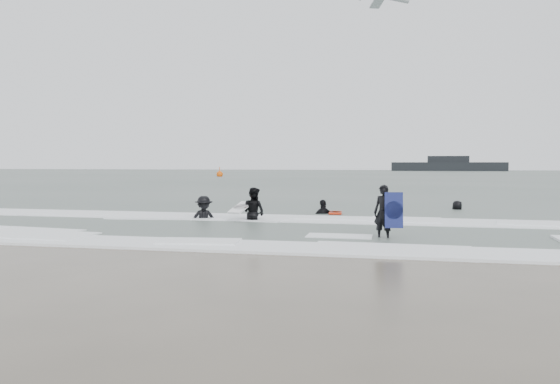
% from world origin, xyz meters
% --- Properties ---
extents(ground, '(320.00, 320.00, 0.00)m').
position_xyz_m(ground, '(0.00, 0.00, 0.00)').
color(ground, brown).
rests_on(ground, ground).
extents(sea, '(320.00, 320.00, 0.00)m').
position_xyz_m(sea, '(0.00, 80.00, 0.06)').
color(sea, '#47544C').
rests_on(sea, ground).
extents(surfer_centre, '(0.65, 0.54, 1.54)m').
position_xyz_m(surfer_centre, '(3.72, 1.59, 0.00)').
color(surfer_centre, black).
rests_on(surfer_centre, ground).
extents(surfer_wading, '(1.09, 1.00, 1.80)m').
position_xyz_m(surfer_wading, '(-0.97, 5.06, 0.00)').
color(surfer_wading, black).
rests_on(surfer_wading, ground).
extents(surfer_breaker, '(1.31, 1.14, 1.75)m').
position_xyz_m(surfer_breaker, '(-2.95, 5.28, 0.00)').
color(surfer_breaker, black).
rests_on(surfer_breaker, ground).
extents(surfer_right_near, '(1.09, 0.97, 1.78)m').
position_xyz_m(surfer_right_near, '(1.01, 8.44, 0.00)').
color(surfer_right_near, black).
rests_on(surfer_right_near, ground).
extents(surfer_right_far, '(0.89, 0.92, 1.60)m').
position_xyz_m(surfer_right_far, '(6.50, 11.77, 0.00)').
color(surfer_right_far, black).
rests_on(surfer_right_far, ground).
extents(surf_foam, '(30.03, 9.06, 0.09)m').
position_xyz_m(surf_foam, '(0.00, 3.70, 0.04)').
color(surf_foam, white).
rests_on(surf_foam, ground).
extents(bodyboards, '(5.99, 7.70, 1.25)m').
position_xyz_m(bodyboards, '(1.34, 4.87, 0.50)').
color(bodyboards, '#10164B').
rests_on(bodyboards, ground).
extents(buoy, '(1.00, 1.00, 1.65)m').
position_xyz_m(buoy, '(-24.30, 67.03, 0.42)').
color(buoy, '#D34C09').
rests_on(buoy, ground).
extents(vessel_horizon, '(30.19, 5.39, 4.10)m').
position_xyz_m(vessel_horizon, '(14.88, 142.16, 1.52)').
color(vessel_horizon, black).
rests_on(vessel_horizon, ground).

